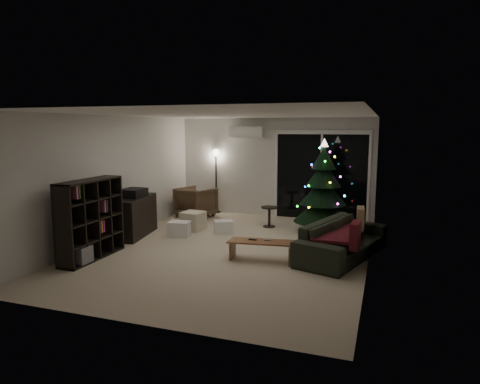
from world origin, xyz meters
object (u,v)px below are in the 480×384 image
at_px(media_cabinet, 134,216).
at_px(coffee_table, 261,251).
at_px(christmas_tree, 323,186).
at_px(armchair, 196,202).
at_px(sofa, 343,240).
at_px(bookshelf, 83,219).

xyz_separation_m(media_cabinet, coffee_table, (3.00, -0.76, -0.24)).
bearing_deg(coffee_table, christmas_tree, 66.55).
bearing_deg(media_cabinet, armchair, 69.65).
bearing_deg(christmas_tree, media_cabinet, -156.04).
height_order(armchair, sofa, armchair).
relative_size(sofa, christmas_tree, 1.08).
distance_m(coffee_table, christmas_tree, 2.64).
xyz_separation_m(bookshelf, media_cabinet, (0.00, 1.60, -0.28)).
relative_size(bookshelf, sofa, 0.63).
bearing_deg(media_cabinet, sofa, -10.98).
bearing_deg(christmas_tree, armchair, 170.85).
distance_m(bookshelf, armchair, 3.80).
distance_m(armchair, sofa, 4.50).
bearing_deg(media_cabinet, bookshelf, -99.41).
height_order(bookshelf, sofa, bookshelf).
xyz_separation_m(bookshelf, sofa, (4.30, 1.48, -0.37)).
bearing_deg(coffee_table, sofa, 18.93).
xyz_separation_m(media_cabinet, armchair, (0.42, 2.16, -0.03)).
xyz_separation_m(coffee_table, christmas_tree, (0.69, 2.40, 0.84)).
relative_size(media_cabinet, armchair, 1.57).
bearing_deg(coffee_table, media_cabinet, 158.29).
bearing_deg(media_cabinet, coffee_table, -23.71).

